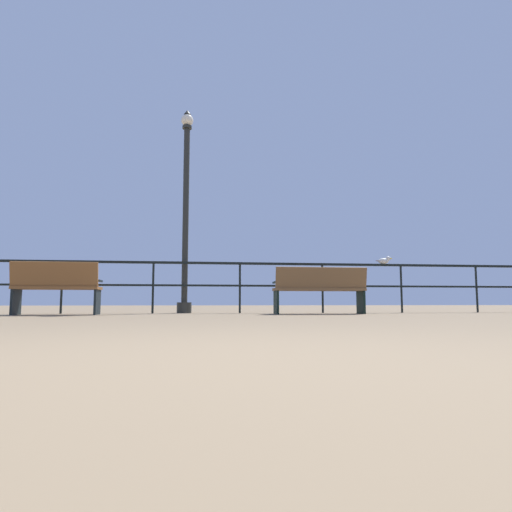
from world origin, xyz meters
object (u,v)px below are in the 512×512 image
object	(u,v)px
bench_near_right	(320,287)
seagull_on_rail	(384,260)
lamppost_center	(186,211)
bench_near_left	(56,285)

from	to	relation	value
bench_near_right	seagull_on_rail	distance (m)	2.02
bench_near_right	seagull_on_rail	size ratio (longest dim) A/B	4.84
bench_near_right	seagull_on_rail	xyz separation A→B (m)	(1.69, 0.91, 0.61)
lamppost_center	bench_near_left	bearing A→B (deg)	-152.67
bench_near_left	lamppost_center	world-z (taller)	lamppost_center
bench_near_left	seagull_on_rail	distance (m)	6.56
bench_near_left	lamppost_center	distance (m)	2.96
bench_near_left	bench_near_right	bearing A→B (deg)	0.04
bench_near_left	bench_near_right	distance (m)	4.77
lamppost_center	bench_near_right	bearing A→B (deg)	-23.70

